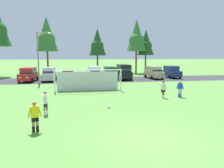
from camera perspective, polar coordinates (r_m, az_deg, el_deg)
ground_plane at (r=25.03m, az=-1.17°, el=-1.52°), size 400.00×400.00×0.00m
parking_lot_strip at (r=35.44m, az=-3.55°, el=1.21°), size 52.00×8.40×0.01m
soccer_ball at (r=16.29m, az=-0.87°, el=-6.18°), size 0.22×0.22×0.22m
soccer_goal at (r=24.01m, az=-6.53°, el=1.14°), size 7.46×2.11×2.57m
referee at (r=11.92m, az=-20.23°, el=-8.35°), size 0.74×0.36×1.64m
player_striker_near at (r=15.03m, az=-17.64°, el=-4.94°), size 0.28×0.74×1.64m
player_midfield_center at (r=20.57m, az=13.76°, el=-1.45°), size 0.41×0.70×1.64m
player_defender_far at (r=21.39m, az=18.02°, el=-1.26°), size 0.54×0.62×1.64m
parked_car_slot_far_left at (r=35.09m, az=-21.77°, el=2.42°), size 2.40×4.73×2.16m
parked_car_slot_left at (r=34.70m, az=-16.68°, el=2.60°), size 2.28×4.67×2.16m
parked_car_slot_center_left at (r=34.75m, az=-11.91°, el=2.37°), size 2.06×4.21×1.72m
parked_car_slot_center at (r=36.44m, az=-4.84°, el=3.12°), size 2.33×4.70×2.16m
parked_car_slot_center_right at (r=35.40m, az=-0.51°, el=3.02°), size 2.20×4.63×2.16m
parked_car_slot_right at (r=35.60m, az=3.23°, el=3.40°), size 2.27×4.84×2.52m
parked_car_slot_far_right at (r=37.67m, az=11.24°, el=3.15°), size 2.38×4.72×2.16m
parked_car_slot_end at (r=39.74m, az=15.86°, el=3.24°), size 2.16×4.61×2.16m
tree_mid_left at (r=45.04m, az=-17.34°, el=12.57°), size 4.41×4.41×11.76m
tree_center_back at (r=45.45m, az=-4.01°, el=11.06°), size 3.64×3.64×9.72m
tree_mid_right at (r=48.46m, az=6.67°, el=12.70°), size 4.50×4.50×12.00m
tree_right_edge at (r=49.41m, az=9.20°, el=10.87°), size 3.71×3.71×9.91m
street_lamp at (r=30.72m, az=-19.13°, el=6.83°), size 2.00×0.32×7.26m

